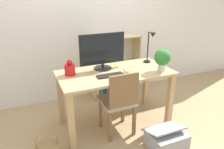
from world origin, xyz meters
The scene contains 11 objects.
ground_plane centered at (0.00, 0.00, 0.00)m, with size 10.00×10.00×0.00m, color tan.
wall_back centered at (0.00, 1.01, 1.30)m, with size 8.00×0.05×2.60m.
desk centered at (0.00, 0.00, 0.62)m, with size 1.44×0.72×0.75m.
monitor centered at (-0.10, 0.17, 1.00)m, with size 0.60×0.23×0.47m.
keyboard centered at (-0.11, -0.11, 0.76)m, with size 0.33×0.11×0.02m.
vase centered at (-0.55, 0.12, 0.83)m, with size 0.13×0.13×0.19m.
desk_lamp centered at (0.58, 0.11, 1.02)m, with size 0.10×0.19×0.44m.
potted_plant centered at (0.56, -0.20, 0.92)m, with size 0.21×0.21×0.28m.
chair centered at (-0.05, -0.25, 0.47)m, with size 0.40×0.40×0.86m.
bookshelf centered at (0.21, 0.83, 0.52)m, with size 0.83×0.28×1.01m.
storage_box centered at (0.33, -0.71, 0.12)m, with size 0.42×0.40×0.29m.
Camera 1 is at (-1.05, -2.35, 1.74)m, focal length 35.00 mm.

